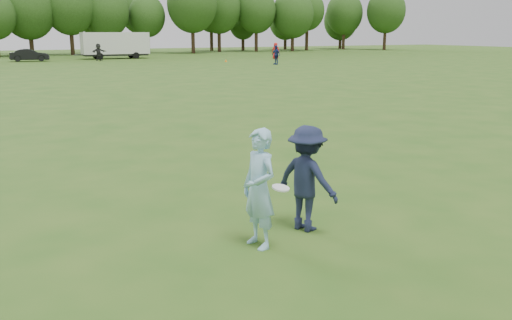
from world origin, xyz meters
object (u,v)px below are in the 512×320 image
Objects in this scene: player_far_d at (99,52)px; cargo_trailer at (115,44)px; player_far_b at (276,55)px; car_f at (30,55)px; defender at (307,178)px; field_cone at (226,61)px; thrower at (259,189)px; player_far_c at (276,51)px.

cargo_trailer is (2.88, 4.10, 0.79)m from player_far_d.
car_f is (-21.89, 17.71, -0.27)m from player_far_b.
defender is at bearing -100.00° from cargo_trailer.
player_far_d is 14.92m from field_cone.
player_far_b is at bearing -67.90° from player_far_d.
field_cone is at bearing -54.16° from cargo_trailer.
player_far_d is at bearing 144.38° from field_cone.
car_f is at bearing -140.86° from player_far_b.
thrower is 0.96× the size of player_far_d.
thrower is 53.10m from field_cone.
cargo_trailer is (10.79, 61.19, 0.87)m from defender.
player_far_b reaches higher than car_f.
defender is 47.40m from player_far_b.
player_far_d reaches higher than defender.
cargo_trailer is (-17.46, 9.32, 0.79)m from player_far_c.
defender is 52.40m from field_cone.
player_far_b is at bearing 100.51° from player_far_c.
player_far_b is (23.67, 41.97, 0.02)m from thrower.
car_f is (1.78, 59.69, -0.26)m from thrower.
field_cone is (19.29, -10.96, -0.54)m from car_f.
player_far_d is at bearing 25.05° from player_far_c.
player_far_c is 8.97m from field_cone.
defender is (1.07, 0.31, -0.04)m from thrower.
field_cone is at bearing -170.85° from player_far_b.
cargo_trailer is (-9.23, 12.77, 1.63)m from field_cone.
thrower is 58.10m from player_far_d.
player_far_c is 0.22× the size of cargo_trailer.
cargo_trailer is at bearing 11.35° from player_far_c.
player_far_b is 11.66m from player_far_c.
player_far_c is at bearing -51.10° from defender.
cargo_trailer reaches higher than field_cone.
cargo_trailer reaches higher than player_far_d.
car_f is 22.20m from field_cone.
player_far_d is (8.97, 57.40, 0.04)m from thrower.
thrower reaches higher than car_f.
defender is at bearing -119.40° from player_far_d.
player_far_c is at bearing -35.91° from player_far_d.
defender is 57.64m from player_far_d.
player_far_b is at bearing -51.01° from defender.
player_far_c is at bearing -98.56° from car_f.
defender reaches higher than car_f.
field_cone is at bearing -112.91° from car_f.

